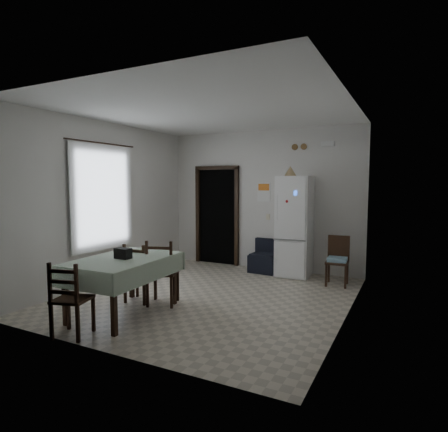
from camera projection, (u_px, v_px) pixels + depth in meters
ground at (210, 296)px, 5.99m from camera, size 4.50×4.50×0.00m
ceiling at (209, 112)px, 5.73m from camera, size 4.20×4.50×0.02m
wall_back at (262, 200)px, 7.86m from camera, size 4.20×0.02×2.90m
wall_front at (103, 218)px, 3.86m from camera, size 4.20×0.02×2.90m
wall_left at (109, 203)px, 6.81m from camera, size 0.02×4.50×2.90m
wall_right at (349, 210)px, 4.91m from camera, size 0.02×4.50×2.90m
doorway at (222, 216)px, 8.55m from camera, size 1.06×0.52×2.22m
window_recess at (99, 197)px, 6.65m from camera, size 0.10×1.20×1.60m
curtain at (103, 198)px, 6.60m from camera, size 0.02×1.45×1.85m
curtain_rod at (102, 143)px, 6.51m from camera, size 0.02×1.60×0.02m
calendar at (264, 192)px, 7.81m from camera, size 0.28×0.02×0.40m
calendar_image at (264, 187)px, 7.80m from camera, size 0.24×0.01×0.14m
light_switch at (268, 217)px, 7.81m from camera, size 0.08×0.02×0.12m
vent_left at (295, 147)px, 7.43m from camera, size 0.12×0.03×0.12m
vent_right at (304, 147)px, 7.35m from camera, size 0.12×0.03×0.12m
emergency_light at (328, 144)px, 7.12m from camera, size 0.25×0.07×0.09m
fridge at (295, 226)px, 7.25m from camera, size 0.65×0.65×1.94m
tan_cone at (290, 171)px, 7.13m from camera, size 0.24×0.24×0.19m
navy_seat at (265, 256)px, 7.58m from camera, size 0.58×0.56×0.66m
corner_chair at (337, 261)px, 6.59m from camera, size 0.40×0.40×0.87m
dining_table at (124, 286)px, 5.15m from camera, size 1.04×1.54×0.78m
black_bag at (123, 253)px, 5.07m from camera, size 0.22×0.13×0.14m
dining_chair_far_left at (140, 272)px, 5.71m from camera, size 0.43×0.43×0.90m
dining_chair_far_right at (163, 272)px, 5.57m from camera, size 0.53×0.53×0.98m
dining_chair_near_head at (72, 298)px, 4.40m from camera, size 0.48×0.48×0.91m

